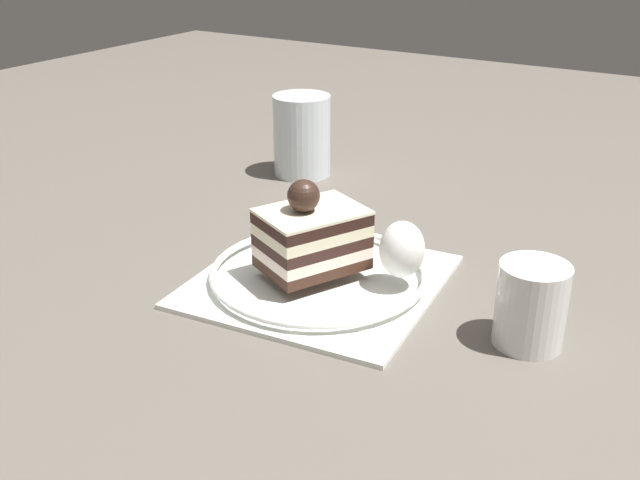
{
  "coord_description": "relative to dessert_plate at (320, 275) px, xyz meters",
  "views": [
    {
      "loc": [
        0.56,
        0.32,
        0.35
      ],
      "look_at": [
        -0.0,
        -0.03,
        0.05
      ],
      "focal_mm": 41.65,
      "sensor_mm": 36.0,
      "label": 1
    }
  ],
  "objects": [
    {
      "name": "cake_slice",
      "position": [
        -0.0,
        -0.01,
        0.04
      ],
      "size": [
        0.12,
        0.11,
        0.09
      ],
      "color": "#3A2116",
      "rests_on": "dessert_plate"
    },
    {
      "name": "dessert_plate",
      "position": [
        0.0,
        0.0,
        0.0
      ],
      "size": [
        0.25,
        0.25,
        0.02
      ],
      "color": "white",
      "rests_on": "ground_plane"
    },
    {
      "name": "whipped_cream_dollop",
      "position": [
        -0.03,
        0.08,
        0.04
      ],
      "size": [
        0.04,
        0.04,
        0.06
      ],
      "primitive_type": "ellipsoid",
      "color": "white",
      "rests_on": "dessert_plate"
    },
    {
      "name": "drink_glass_far",
      "position": [
        0.0,
        0.21,
        0.02
      ],
      "size": [
        0.06,
        0.06,
        0.07
      ],
      "color": "white",
      "rests_on": "ground_plane"
    },
    {
      "name": "fork",
      "position": [
        -0.08,
        -0.05,
        0.01
      ],
      "size": [
        0.11,
        0.06,
        0.0
      ],
      "color": "silver",
      "rests_on": "dessert_plate"
    },
    {
      "name": "drink_glass_near",
      "position": [
        -0.27,
        -0.19,
        0.04
      ],
      "size": [
        0.08,
        0.08,
        0.11
      ],
      "color": "silver",
      "rests_on": "ground_plane"
    },
    {
      "name": "ground_plane",
      "position": [
        0.0,
        0.03,
        -0.01
      ],
      "size": [
        2.4,
        2.4,
        0.0
      ],
      "primitive_type": "plane",
      "color": "#5E574F"
    }
  ]
}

